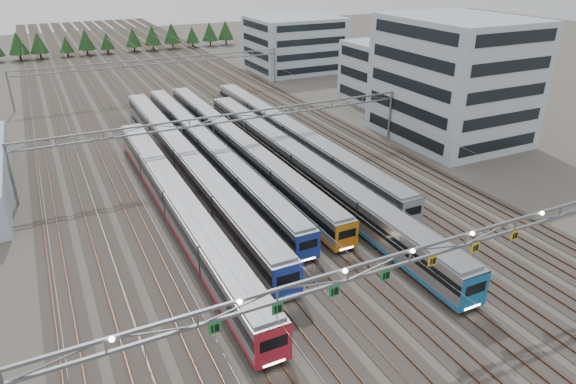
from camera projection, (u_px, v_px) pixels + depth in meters
name	position (u px, v px, depth m)	size (l,w,h in m)	color
ground	(401.00, 331.00, 42.26)	(400.00, 400.00, 0.00)	#47423A
track_bed	(143.00, 75.00, 122.81)	(54.00, 260.00, 5.42)	#2D2823
train_a	(177.00, 203.00, 58.76)	(3.04, 53.03, 3.96)	black
train_b	(185.00, 161.00, 70.81)	(3.01, 64.72, 3.92)	black
train_c	(208.00, 148.00, 75.74)	(2.74, 62.96, 3.56)	black
train_d	(236.00, 144.00, 77.49)	(2.76, 62.70, 3.60)	black
train_e	(301.00, 166.00, 69.01)	(3.05, 63.55, 3.98)	black
train_f	(292.00, 136.00, 80.30)	(2.99, 59.27, 3.90)	black
gantry_near	(410.00, 259.00, 39.14)	(56.36, 0.61, 8.08)	slate
gantry_mid	(229.00, 124.00, 72.02)	(56.36, 0.36, 8.00)	slate
gantry_far	(155.00, 66.00, 108.55)	(56.36, 0.36, 8.00)	slate
depot_bldg_south	(453.00, 79.00, 82.61)	(18.00, 22.00, 19.41)	#A4B6C3
depot_bldg_mid	(388.00, 73.00, 104.33)	(14.00, 16.00, 11.96)	#A4B6C3
depot_bldg_north	(295.00, 44.00, 132.35)	(22.00, 18.00, 13.46)	#A4B6C3
treeline	(98.00, 40.00, 154.10)	(87.50, 5.60, 7.02)	#332114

